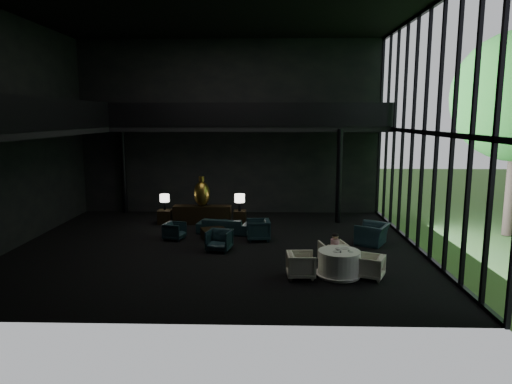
{
  "coord_description": "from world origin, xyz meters",
  "views": [
    {
      "loc": [
        1.8,
        -15.36,
        4.51
      ],
      "look_at": [
        1.36,
        0.5,
        1.89
      ],
      "focal_mm": 32.0,
      "sensor_mm": 36.0,
      "label": 1
    }
  ],
  "objects_px": {
    "dining_chair_west": "(301,263)",
    "child": "(335,242)",
    "table_lamp_left": "(165,199)",
    "dining_table": "(339,265)",
    "lounge_armchair_south": "(219,239)",
    "coffee_table": "(214,234)",
    "lounge_armchair_east": "(258,228)",
    "side_table_left": "(165,217)",
    "dining_chair_north": "(333,252)",
    "table_lamp_right": "(240,199)",
    "console": "(202,215)",
    "dining_chair_east": "(370,266)",
    "side_table_right": "(240,217)",
    "bronze_urn": "(202,193)",
    "window_armchair": "(372,230)",
    "sofa": "(224,223)",
    "lounge_armchair_west": "(175,231)"
  },
  "relations": [
    {
      "from": "table_lamp_left",
      "to": "window_armchair",
      "type": "bearing_deg",
      "value": -20.39
    },
    {
      "from": "console",
      "to": "dining_chair_west",
      "type": "relative_size",
      "value": 2.98
    },
    {
      "from": "child",
      "to": "side_table_left",
      "type": "bearing_deg",
      "value": -39.84
    },
    {
      "from": "table_lamp_right",
      "to": "coffee_table",
      "type": "distance_m",
      "value": 2.71
    },
    {
      "from": "lounge_armchair_east",
      "to": "dining_chair_north",
      "type": "xyz_separation_m",
      "value": [
        2.37,
        -2.72,
        -0.07
      ]
    },
    {
      "from": "lounge_armchair_west",
      "to": "console",
      "type": "bearing_deg",
      "value": -0.13
    },
    {
      "from": "sofa",
      "to": "side_table_right",
      "type": "bearing_deg",
      "value": -98.14
    },
    {
      "from": "dining_chair_north",
      "to": "dining_chair_west",
      "type": "xyz_separation_m",
      "value": [
        -1.07,
        -1.22,
        0.02
      ]
    },
    {
      "from": "sofa",
      "to": "lounge_armchair_south",
      "type": "xyz_separation_m",
      "value": [
        0.07,
        -2.38,
        0.01
      ]
    },
    {
      "from": "side_table_right",
      "to": "table_lamp_right",
      "type": "xyz_separation_m",
      "value": [
        0.0,
        -0.06,
        0.8
      ]
    },
    {
      "from": "side_table_left",
      "to": "dining_chair_north",
      "type": "distance_m",
      "value": 8.27
    },
    {
      "from": "console",
      "to": "side_table_left",
      "type": "distance_m",
      "value": 1.6
    },
    {
      "from": "table_lamp_left",
      "to": "side_table_right",
      "type": "xyz_separation_m",
      "value": [
        3.2,
        0.01,
        -0.79
      ]
    },
    {
      "from": "table_lamp_left",
      "to": "dining_table",
      "type": "height_order",
      "value": "table_lamp_left"
    },
    {
      "from": "bronze_urn",
      "to": "dining_chair_east",
      "type": "height_order",
      "value": "bronze_urn"
    },
    {
      "from": "lounge_armchair_south",
      "to": "side_table_right",
      "type": "bearing_deg",
      "value": 95.42
    },
    {
      "from": "side_table_left",
      "to": "dining_chair_east",
      "type": "distance_m",
      "value": 9.73
    },
    {
      "from": "lounge_armchair_west",
      "to": "coffee_table",
      "type": "height_order",
      "value": "lounge_armchair_west"
    },
    {
      "from": "table_lamp_right",
      "to": "lounge_armchair_south",
      "type": "distance_m",
      "value": 4.02
    },
    {
      "from": "dining_chair_west",
      "to": "child",
      "type": "height_order",
      "value": "child"
    },
    {
      "from": "console",
      "to": "window_armchair",
      "type": "height_order",
      "value": "window_armchair"
    },
    {
      "from": "coffee_table",
      "to": "dining_chair_west",
      "type": "xyz_separation_m",
      "value": [
        2.95,
        -4.04,
        0.22
      ]
    },
    {
      "from": "lounge_armchair_south",
      "to": "console",
      "type": "bearing_deg",
      "value": 117.99
    },
    {
      "from": "table_lamp_right",
      "to": "console",
      "type": "bearing_deg",
      "value": 178.59
    },
    {
      "from": "lounge_armchair_south",
      "to": "bronze_urn",
      "type": "bearing_deg",
      "value": 118.11
    },
    {
      "from": "dining_chair_north",
      "to": "side_table_right",
      "type": "bearing_deg",
      "value": -70.48
    },
    {
      "from": "sofa",
      "to": "window_armchair",
      "type": "height_order",
      "value": "window_armchair"
    },
    {
      "from": "side_table_right",
      "to": "sofa",
      "type": "bearing_deg",
      "value": -108.01
    },
    {
      "from": "lounge_armchair_south",
      "to": "coffee_table",
      "type": "bearing_deg",
      "value": 114.92
    },
    {
      "from": "sofa",
      "to": "child",
      "type": "relative_size",
      "value": 3.48
    },
    {
      "from": "lounge_armchair_south",
      "to": "dining_chair_west",
      "type": "xyz_separation_m",
      "value": [
        2.6,
        -2.53,
        0.0
      ]
    },
    {
      "from": "side_table_right",
      "to": "table_lamp_right",
      "type": "relative_size",
      "value": 0.8
    },
    {
      "from": "lounge_armchair_east",
      "to": "dining_table",
      "type": "distance_m",
      "value": 4.5
    },
    {
      "from": "coffee_table",
      "to": "dining_table",
      "type": "distance_m",
      "value": 5.62
    },
    {
      "from": "bronze_urn",
      "to": "side_table_left",
      "type": "xyz_separation_m",
      "value": [
        -1.6,
        -0.03,
        -1.02
      ]
    },
    {
      "from": "dining_table",
      "to": "dining_chair_east",
      "type": "distance_m",
      "value": 0.87
    },
    {
      "from": "dining_table",
      "to": "dining_chair_north",
      "type": "relative_size",
      "value": 1.73
    },
    {
      "from": "side_table_left",
      "to": "table_lamp_left",
      "type": "relative_size",
      "value": 0.89
    },
    {
      "from": "child",
      "to": "window_armchair",
      "type": "bearing_deg",
      "value": -124.67
    },
    {
      "from": "bronze_urn",
      "to": "lounge_armchair_south",
      "type": "relative_size",
      "value": 1.54
    },
    {
      "from": "dining_chair_east",
      "to": "console",
      "type": "bearing_deg",
      "value": -114.16
    },
    {
      "from": "lounge_armchair_east",
      "to": "window_armchair",
      "type": "bearing_deg",
      "value": 78.04
    },
    {
      "from": "console",
      "to": "dining_chair_east",
      "type": "bearing_deg",
      "value": -48.77
    },
    {
      "from": "window_armchair",
      "to": "child",
      "type": "bearing_deg",
      "value": -5.37
    },
    {
      "from": "sofa",
      "to": "dining_chair_north",
      "type": "distance_m",
      "value": 5.26
    },
    {
      "from": "lounge_armchair_south",
      "to": "lounge_armchair_west",
      "type": "bearing_deg",
      "value": 154.02
    },
    {
      "from": "side_table_left",
      "to": "child",
      "type": "xyz_separation_m",
      "value": [
        6.45,
        -5.38,
        0.44
      ]
    },
    {
      "from": "lounge_armchair_west",
      "to": "lounge_armchair_east",
      "type": "height_order",
      "value": "lounge_armchair_east"
    },
    {
      "from": "dining_chair_east",
      "to": "dining_chair_west",
      "type": "distance_m",
      "value": 1.95
    },
    {
      "from": "console",
      "to": "dining_chair_north",
      "type": "height_order",
      "value": "dining_chair_north"
    }
  ]
}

